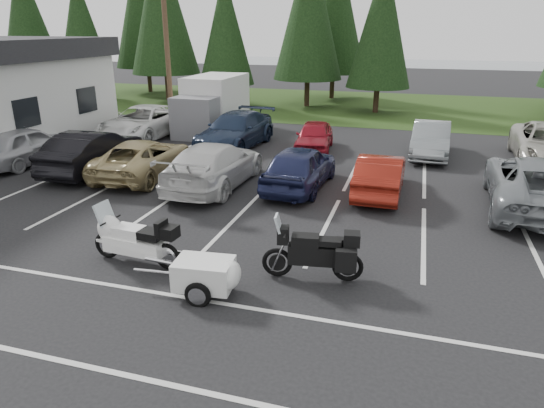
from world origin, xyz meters
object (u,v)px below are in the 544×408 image
(car_near_6, at_px, (537,184))
(cargo_trailer, at_px, (204,277))
(car_far_0, at_px, (143,122))
(car_far_3, at_px, (431,140))
(car_near_1, at_px, (93,151))
(car_near_3, at_px, (214,165))
(car_near_0, at_px, (26,145))
(car_near_4, at_px, (300,167))
(car_near_2, at_px, (144,158))
(touring_motorcycle, at_px, (135,235))
(car_near_5, at_px, (380,175))
(utility_pole, at_px, (167,41))
(box_truck, at_px, (209,105))
(car_far_1, at_px, (235,131))
(adventure_motorcycle, at_px, (313,248))
(car_far_2, at_px, (314,136))

(car_near_6, bearing_deg, cargo_trailer, 48.44)
(car_far_0, relative_size, car_far_3, 1.30)
(car_near_1, distance_m, car_near_3, 5.33)
(car_near_0, xyz_separation_m, car_near_4, (11.62, 0.10, -0.02))
(car_near_2, relative_size, touring_motorcycle, 1.88)
(car_near_1, xyz_separation_m, car_near_5, (11.04, 0.41, -0.13))
(utility_pole, height_order, car_near_4, utility_pole)
(box_truck, relative_size, car_near_6, 0.93)
(car_far_1, relative_size, adventure_motorcycle, 2.19)
(car_near_0, xyz_separation_m, cargo_trailer, (11.40, -7.58, -0.38))
(car_far_3, bearing_deg, utility_pole, 175.67)
(car_near_5, bearing_deg, car_near_4, 3.27)
(utility_pole, height_order, car_far_3, utility_pole)
(car_near_0, bearing_deg, car_near_1, -178.79)
(car_far_3, bearing_deg, car_near_2, -147.05)
(car_near_6, relative_size, car_far_0, 1.05)
(car_near_2, distance_m, car_far_3, 12.25)
(car_near_6, distance_m, car_far_3, 6.78)
(touring_motorcycle, relative_size, cargo_trailer, 1.52)
(car_far_1, distance_m, touring_motorcycle, 12.13)
(car_near_2, relative_size, car_far_1, 0.91)
(car_near_6, bearing_deg, car_near_5, 2.29)
(touring_motorcycle, bearing_deg, car_far_2, 86.87)
(car_near_4, xyz_separation_m, car_near_6, (7.53, 0.02, 0.07))
(car_near_5, distance_m, car_near_6, 4.77)
(car_near_2, height_order, adventure_motorcycle, adventure_motorcycle)
(car_near_0, xyz_separation_m, car_far_2, (10.95, 5.71, -0.13))
(car_near_2, bearing_deg, car_far_0, -62.68)
(car_near_0, relative_size, car_near_1, 0.94)
(utility_pole, bearing_deg, car_far_0, -109.63)
(car_near_4, distance_m, car_near_6, 7.53)
(car_far_0, bearing_deg, cargo_trailer, -54.41)
(car_near_2, relative_size, car_near_3, 0.93)
(car_far_2, bearing_deg, car_near_6, -40.02)
(car_near_0, relative_size, car_near_2, 0.92)
(car_near_1, distance_m, adventure_motorcycle, 11.78)
(car_near_4, xyz_separation_m, car_far_0, (-9.60, 5.70, 0.03))
(car_near_0, distance_m, car_far_3, 17.21)
(box_truck, xyz_separation_m, car_near_2, (0.87, -8.29, -0.75))
(box_truck, xyz_separation_m, car_near_3, (3.98, -8.72, -0.66))
(car_far_2, bearing_deg, adventure_motorcycle, -84.01)
(car_far_0, bearing_deg, car_near_2, -58.64)
(car_near_6, distance_m, cargo_trailer, 10.94)
(car_near_3, distance_m, car_far_3, 10.00)
(car_near_1, distance_m, cargo_trailer, 10.95)
(adventure_motorcycle, bearing_deg, car_far_0, 125.04)
(car_near_4, bearing_deg, car_near_2, 5.00)
(car_near_5, distance_m, touring_motorcycle, 8.67)
(car_near_5, distance_m, car_far_1, 8.71)
(car_near_5, xyz_separation_m, car_far_0, (-12.37, 5.57, 0.11))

